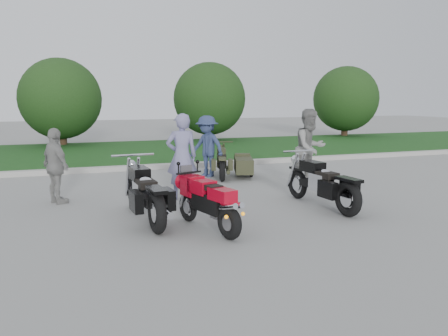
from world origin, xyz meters
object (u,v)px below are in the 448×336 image
object	(u,v)px
sportbike_red	(208,201)
cruiser_sidecar	(234,164)
cruiser_right	(324,186)
person_back	(56,166)
person_grey	(310,148)
cruiser_left	(146,196)
person_denim	(207,146)
person_stripe	(182,156)

from	to	relation	value
sportbike_red	cruiser_sidecar	distance (m)	5.09
cruiser_right	person_back	xyz separation A→B (m)	(-5.10, 2.21, 0.34)
person_grey	cruiser_left	bearing A→B (deg)	-169.88
cruiser_left	cruiser_right	xyz separation A→B (m)	(3.57, -0.17, -0.02)
cruiser_right	person_back	size ratio (longest dim) A/B	1.47
person_denim	person_stripe	bearing A→B (deg)	-63.72
cruiser_right	person_grey	world-z (taller)	person_grey
sportbike_red	person_denim	world-z (taller)	person_denim
sportbike_red	cruiser_right	xyz separation A→B (m)	(2.66, 0.69, -0.04)
person_back	person_stripe	bearing A→B (deg)	-127.79
cruiser_right	person_denim	size ratio (longest dim) A/B	1.36
cruiser_sidecar	person_back	distance (m)	4.96
sportbike_red	person_denim	bearing A→B (deg)	57.27
sportbike_red	person_back	size ratio (longest dim) A/B	1.12
cruiser_left	person_stripe	size ratio (longest dim) A/B	1.29
person_stripe	person_grey	world-z (taller)	person_grey
sportbike_red	cruiser_left	size ratio (longest dim) A/B	0.73
cruiser_right	cruiser_sidecar	world-z (taller)	cruiser_right
sportbike_red	person_stripe	world-z (taller)	person_stripe
sportbike_red	person_denim	size ratio (longest dim) A/B	1.03
cruiser_right	cruiser_left	bearing A→B (deg)	172.27
cruiser_right	person_grey	bearing A→B (deg)	62.19
cruiser_sidecar	sportbike_red	bearing A→B (deg)	-97.92
cruiser_right	person_stripe	distance (m)	3.11
cruiser_right	person_back	distance (m)	5.57
sportbike_red	person_grey	world-z (taller)	person_grey
person_denim	cruiser_sidecar	bearing A→B (deg)	27.11
person_back	cruiser_right	bearing A→B (deg)	-141.74
cruiser_left	person_back	distance (m)	2.57
person_grey	sportbike_red	bearing A→B (deg)	-154.99
cruiser_sidecar	person_back	xyz separation A→B (m)	(-4.64, -1.69, 0.43)
cruiser_right	person_back	world-z (taller)	person_back
cruiser_sidecar	person_back	size ratio (longest dim) A/B	1.24
person_grey	person_stripe	bearing A→B (deg)	171.90
cruiser_right	person_grey	size ratio (longest dim) A/B	1.21
person_grey	person_denim	world-z (taller)	person_grey
cruiser_left	person_back	xyz separation A→B (m)	(-1.54, 2.03, 0.32)
cruiser_right	cruiser_sidecar	distance (m)	3.93
cruiser_left	person_denim	size ratio (longest dim) A/B	1.41
cruiser_sidecar	person_denim	distance (m)	0.93
cruiser_right	person_stripe	xyz separation A→B (m)	(-2.50, 1.77, 0.48)
sportbike_red	person_stripe	bearing A→B (deg)	70.49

